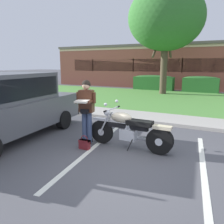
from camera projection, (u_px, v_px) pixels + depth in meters
ground_plane at (126, 160)px, 5.11m from camera, size 140.00×140.00×0.00m
curb_strip at (164, 123)px, 8.03m from camera, size 60.00×0.20×0.12m
concrete_walk at (170, 119)px, 8.77m from camera, size 60.00×1.50×0.08m
grass_lawn at (190, 101)px, 13.19m from camera, size 60.00×8.62×0.06m
stall_stripe_0 at (91, 149)px, 5.74m from camera, size 0.73×4.37×0.01m
stall_stripe_1 at (204, 171)px, 4.56m from camera, size 0.73×4.37×0.01m
motorcycle at (132, 130)px, 5.70m from camera, size 2.24×0.82×1.18m
rider_person at (86, 107)px, 6.01m from camera, size 0.53×0.63×1.70m
handbag at (84, 143)px, 5.74m from camera, size 0.28×0.13×0.36m
parked_suv_adjacent at (5, 106)px, 6.38m from camera, size 2.36×4.99×1.86m
shade_tree at (166, 18)px, 15.22m from camera, size 5.08×5.08×7.30m
hedge_left at (154, 82)px, 18.68m from camera, size 3.24×0.90×1.24m
hedge_center_left at (201, 84)px, 17.06m from camera, size 2.57×0.90×1.24m
brick_building at (191, 66)px, 22.89m from camera, size 25.52×9.96×3.88m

